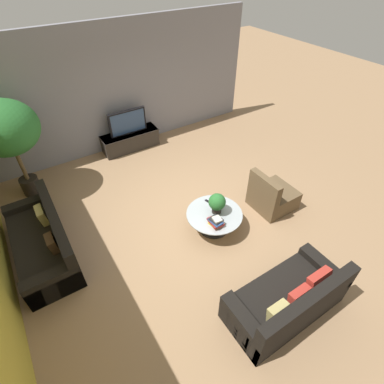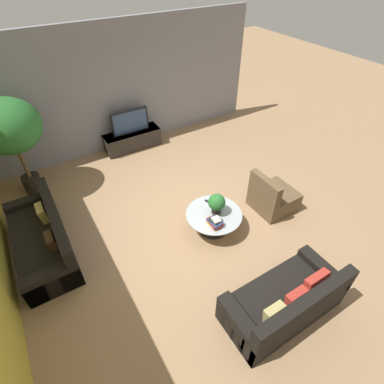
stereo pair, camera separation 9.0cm
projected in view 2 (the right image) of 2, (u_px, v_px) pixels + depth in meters
name	position (u px, v px, depth m)	size (l,w,h in m)	color
ground_plane	(187.00, 215.00, 6.07)	(24.00, 24.00, 0.00)	#9E7A56
back_wall_stone	(118.00, 89.00, 7.20)	(7.40, 0.12, 3.00)	gray
media_console	(133.00, 140.00, 7.84)	(1.48, 0.50, 0.45)	#2D2823
television	(130.00, 122.00, 7.51)	(0.96, 0.13, 0.61)	black
coffee_table	(214.00, 218.00, 5.62)	(1.05, 1.05, 0.39)	black
couch_by_wall	(44.00, 240.00, 5.21)	(0.84, 2.07, 0.84)	black
couch_near_entry	(285.00, 302.00, 4.32)	(1.77, 0.84, 0.84)	black
armchair_wicker	(272.00, 198.00, 6.06)	(0.80, 0.76, 0.86)	brown
potted_palm_tall	(8.00, 128.00, 5.66)	(1.24, 1.24, 2.11)	black
potted_plant_tabletop	(217.00, 203.00, 5.43)	(0.32, 0.32, 0.41)	black
book_stack	(215.00, 222.00, 5.29)	(0.23, 0.30, 0.16)	gold
remote_black	(208.00, 202.00, 5.78)	(0.04, 0.16, 0.02)	black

